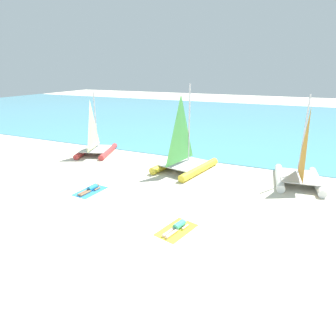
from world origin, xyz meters
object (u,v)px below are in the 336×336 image
at_px(towel_left, 90,191).
at_px(sunbather_right, 177,227).
at_px(sunbather_left, 91,189).
at_px(towel_right, 176,230).
at_px(sailboat_white, 299,171).
at_px(sailboat_red, 96,145).
at_px(sailboat_yellow, 184,158).

xyz_separation_m(towel_left, sunbather_right, (6.20, -1.74, 0.13)).
bearing_deg(sunbather_left, towel_right, -11.65).
bearing_deg(sailboat_white, towel_right, -126.71).
bearing_deg(towel_right, sunbather_right, 75.93).
distance_m(sailboat_red, sunbather_right, 13.39).
relative_size(sailboat_yellow, sunbather_left, 3.73).
xyz_separation_m(sunbather_left, towel_right, (6.18, -1.87, -0.13)).
height_order(sailboat_red, sunbather_right, sailboat_red).
relative_size(sailboat_red, sailboat_white, 0.93).
bearing_deg(sailboat_red, sunbather_left, -72.79).
bearing_deg(towel_right, sailboat_red, 142.53).
xyz_separation_m(sunbather_left, sunbather_right, (6.20, -1.80, 0.00)).
xyz_separation_m(sailboat_yellow, towel_left, (-3.65, -5.65, -0.86)).
distance_m(sunbather_left, towel_right, 6.46).
xyz_separation_m(sailboat_red, sunbather_left, (4.46, -6.29, -0.61)).
bearing_deg(sailboat_yellow, sunbather_left, -111.00).
height_order(towel_left, sunbather_left, sunbather_left).
xyz_separation_m(sailboat_yellow, sailboat_red, (-8.11, 0.71, -0.12)).
bearing_deg(sailboat_red, towel_right, -55.63).
relative_size(sailboat_yellow, towel_right, 3.08).
xyz_separation_m(sailboat_white, sunbather_left, (-10.99, -6.18, -0.67)).
distance_m(sailboat_red, sunbather_left, 7.73).
bearing_deg(sailboat_yellow, sailboat_red, -172.82).
bearing_deg(sailboat_yellow, towel_right, -59.06).
distance_m(sailboat_yellow, sunbather_left, 6.71).
bearing_deg(sailboat_white, sunbather_left, -156.48).
distance_m(sailboat_yellow, sailboat_white, 7.37).
xyz_separation_m(towel_right, sunbather_right, (0.02, 0.06, 0.13)).
distance_m(sailboat_red, towel_left, 7.80).
height_order(sailboat_white, sunbather_right, sailboat_white).
distance_m(towel_left, sunbather_left, 0.14).
height_order(sunbather_left, sunbather_right, same).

